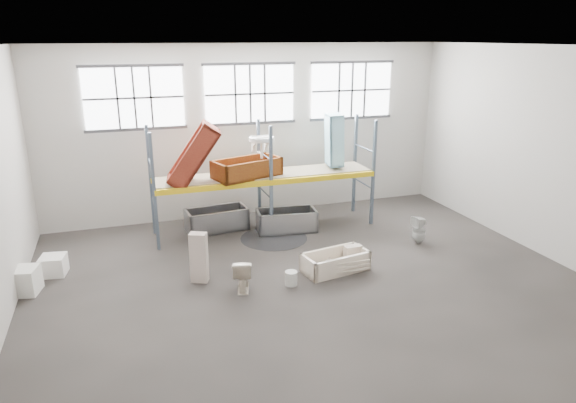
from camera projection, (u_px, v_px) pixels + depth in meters
name	position (u px, v px, depth m)	size (l,w,h in m)	color
floor	(309.00, 283.00, 11.48)	(12.00, 10.00, 0.10)	#4C4541
ceiling	(313.00, 43.00, 9.92)	(12.00, 10.00, 0.10)	silver
wall_back	(250.00, 131.00, 15.26)	(12.00, 0.10, 5.00)	#BBB6AD
wall_front	(463.00, 273.00, 6.14)	(12.00, 0.10, 5.00)	#B1ACA3
wall_right	(544.00, 152.00, 12.53)	(0.10, 10.00, 5.00)	#B3AFA7
window_left	(134.00, 98.00, 13.86)	(2.60, 0.04, 1.60)	white
window_mid	(250.00, 94.00, 14.82)	(2.60, 0.04, 1.60)	white
window_right	(351.00, 90.00, 15.79)	(2.60, 0.04, 1.60)	white
rack_upright_la	(154.00, 193.00, 12.71)	(0.08, 0.08, 3.00)	slate
rack_upright_lb	(151.00, 181.00, 13.80)	(0.08, 0.08, 3.00)	slate
rack_upright_ma	(271.00, 183.00, 13.62)	(0.08, 0.08, 3.00)	slate
rack_upright_mb	(259.00, 172.00, 14.71)	(0.08, 0.08, 3.00)	slate
rack_upright_ra	(373.00, 173.00, 14.53)	(0.08, 0.08, 3.00)	slate
rack_upright_rb	(355.00, 164.00, 15.61)	(0.08, 0.08, 3.00)	slate
rack_beam_front	(271.00, 183.00, 13.62)	(6.00, 0.10, 0.14)	yellow
rack_beam_back	(259.00, 172.00, 14.71)	(6.00, 0.10, 0.14)	yellow
shelf_deck	(265.00, 174.00, 14.14)	(5.90, 1.10, 0.03)	gray
wet_patch	(274.00, 238.00, 13.90)	(1.80, 1.80, 0.00)	black
bathtub_beige	(335.00, 262.00, 11.92)	(1.52, 0.71, 0.45)	beige
cistern_spare	(353.00, 253.00, 12.22)	(0.41, 0.20, 0.39)	beige
sink_in_tub	(321.00, 262.00, 12.06)	(0.46, 0.46, 0.16)	beige
toilet_beige	(243.00, 274.00, 11.00)	(0.40, 0.70, 0.72)	beige
cistern_tall	(199.00, 258.00, 11.30)	(0.37, 0.24, 1.13)	beige
toilet_white	(419.00, 230.00, 13.45)	(0.34, 0.34, 0.74)	silver
steel_tub_left	(217.00, 219.00, 14.42)	(1.67, 0.78, 0.61)	#A0A2A7
steel_tub_right	(286.00, 220.00, 14.36)	(1.63, 0.76, 0.60)	#9D9FA4
rust_tub_flat	(247.00, 168.00, 13.78)	(1.79, 0.84, 0.50)	brown
rust_tub_tilted	(194.00, 155.00, 13.11)	(1.77, 0.83, 0.50)	brown
sink_on_shelf	(262.00, 157.00, 13.80)	(0.67, 0.52, 0.60)	white
blue_tub_upright	(334.00, 140.00, 14.54)	(1.45, 0.68, 0.41)	#9EE1F9
bucket	(291.00, 278.00, 11.25)	(0.27, 0.27, 0.31)	silver
carton_near	(22.00, 281.00, 10.86)	(0.65, 0.56, 0.56)	white
carton_far	(54.00, 265.00, 11.73)	(0.53, 0.53, 0.44)	white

